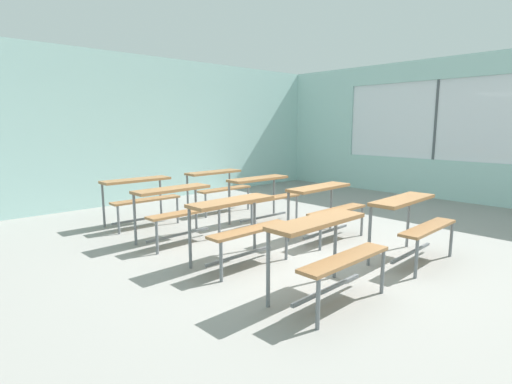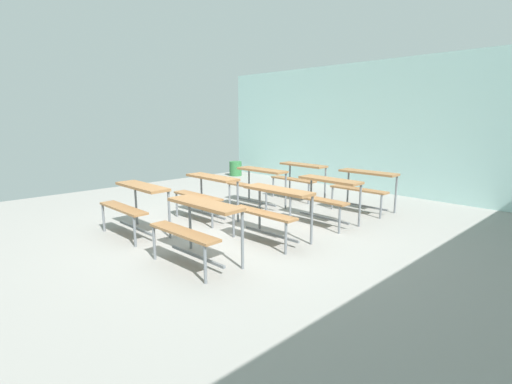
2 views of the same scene
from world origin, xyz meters
TOP-DOWN VIEW (x-y plane):
  - ground at (0.00, 0.00)m, footprint 10.00×9.00m
  - wall_back at (0.00, 4.50)m, footprint 10.00×0.12m
  - wall_right at (5.00, -0.13)m, footprint 0.12×9.00m
  - desk_bench_r0c0 at (-0.96, -1.16)m, footprint 1.11×0.61m
  - desk_bench_r0c1 at (0.64, -1.17)m, footprint 1.12×0.63m
  - desk_bench_r1c0 at (-0.92, 0.13)m, footprint 1.11×0.61m
  - desk_bench_r1c1 at (0.66, 0.10)m, footprint 1.11×0.62m
  - desk_bench_r2c0 at (-0.96, 1.39)m, footprint 1.12×0.63m
  - desk_bench_r2c1 at (0.65, 1.37)m, footprint 1.11×0.61m
  - desk_bench_r3c0 at (-0.91, 2.59)m, footprint 1.11×0.60m
  - desk_bench_r3c1 at (0.65, 2.60)m, footprint 1.11×0.61m

SIDE VIEW (x-z plane):
  - ground at x=0.00m, z-range -0.05..0.00m
  - desk_bench_r0c0 at x=-0.96m, z-range 0.19..0.93m
  - desk_bench_r0c1 at x=0.64m, z-range 0.19..0.93m
  - desk_bench_r1c0 at x=-0.92m, z-range 0.19..0.93m
  - desk_bench_r1c1 at x=0.66m, z-range 0.19..0.93m
  - desk_bench_r2c0 at x=-0.96m, z-range 0.19..0.93m
  - desk_bench_r2c1 at x=0.65m, z-range 0.19..0.93m
  - desk_bench_r3c0 at x=-0.91m, z-range 0.19..0.93m
  - desk_bench_r3c1 at x=0.65m, z-range 0.19..0.93m
  - wall_right at x=5.00m, z-range -0.05..2.95m
  - wall_back at x=0.00m, z-range 0.00..3.00m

